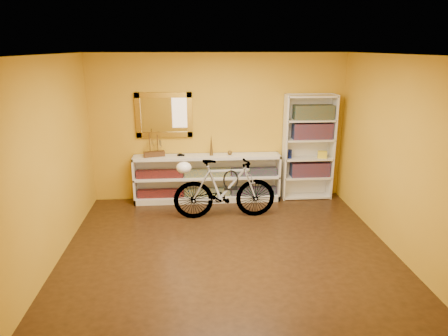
{
  "coord_description": "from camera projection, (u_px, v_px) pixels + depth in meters",
  "views": [
    {
      "loc": [
        -0.44,
        -5.03,
        2.69
      ],
      "look_at": [
        0.0,
        0.7,
        0.95
      ],
      "focal_mm": 32.2,
      "sensor_mm": 36.0,
      "label": 1
    }
  ],
  "objects": [
    {
      "name": "toy_car",
      "position": [
        181.0,
        156.0,
        7.05
      ],
      "size": [
        0.0,
        0.0,
        0.0
      ],
      "primitive_type": "imported",
      "rotation": [
        0.0,
        0.0,
        1.61
      ],
      "color": "black",
      "rests_on": "console_unit"
    },
    {
      "name": "cd_row_lower",
      "position": [
        208.0,
        192.0,
        7.26
      ],
      "size": [
        2.5,
        0.13,
        0.14
      ],
      "primitive_type": "cube",
      "color": "black",
      "rests_on": "console_unit"
    },
    {
      "name": "travel_mug",
      "position": [
        290.0,
        154.0,
        7.19
      ],
      "size": [
        0.07,
        0.07,
        0.16
      ],
      "primitive_type": "cylinder",
      "color": "navy",
      "rests_on": "bookcase"
    },
    {
      "name": "book_row_b",
      "position": [
        312.0,
        131.0,
        7.12
      ],
      "size": [
        0.7,
        0.22,
        0.28
      ],
      "primitive_type": "cube",
      "color": "maroon",
      "rests_on": "bookcase"
    },
    {
      "name": "book_row_a",
      "position": [
        310.0,
        169.0,
        7.33
      ],
      "size": [
        0.7,
        0.22,
        0.26
      ],
      "primitive_type": "cube",
      "color": "maroon",
      "rests_on": "bookcase"
    },
    {
      "name": "console_unit",
      "position": [
        207.0,
        178.0,
        7.2
      ],
      "size": [
        2.6,
        0.35,
        0.85
      ],
      "primitive_type": null,
      "color": "silver",
      "rests_on": "floor"
    },
    {
      "name": "floor",
      "position": [
        228.0,
        248.0,
        5.61
      ],
      "size": [
        4.5,
        4.0,
        0.01
      ],
      "primitive_type": "cube",
      "color": "black",
      "rests_on": "ground"
    },
    {
      "name": "yellow_bag",
      "position": [
        322.0,
        155.0,
        7.22
      ],
      "size": [
        0.18,
        0.14,
        0.12
      ],
      "primitive_type": "cube",
      "rotation": [
        0.0,
        0.0,
        -0.26
      ],
      "color": "yellow",
      "rests_on": "bookcase"
    },
    {
      "name": "cd_row_upper",
      "position": [
        207.0,
        173.0,
        7.15
      ],
      "size": [
        2.5,
        0.13,
        0.14
      ],
      "primitive_type": "cube",
      "color": "navy",
      "rests_on": "console_unit"
    },
    {
      "name": "book_row_c",
      "position": [
        313.0,
        112.0,
        7.03
      ],
      "size": [
        0.7,
        0.22,
        0.25
      ],
      "primitive_type": "cube",
      "color": "#16484E",
      "rests_on": "bookcase"
    },
    {
      "name": "model_ship",
      "position": [
        154.0,
        145.0,
        6.95
      ],
      "size": [
        0.38,
        0.22,
        0.43
      ],
      "primitive_type": null,
      "rotation": [
        0.0,
        0.0,
        0.25
      ],
      "color": "#3E2511",
      "rests_on": "console_unit"
    },
    {
      "name": "bronze_ornament",
      "position": [
        211.0,
        145.0,
        7.03
      ],
      "size": [
        0.06,
        0.06,
        0.38
      ],
      "primitive_type": "cone",
      "color": "brown",
      "rests_on": "console_unit"
    },
    {
      "name": "gilt_mirror",
      "position": [
        164.0,
        115.0,
        6.97
      ],
      "size": [
        0.98,
        0.06,
        0.78
      ],
      "primitive_type": "cube",
      "color": "olive",
      "rests_on": "back_wall"
    },
    {
      "name": "bicycle",
      "position": [
        225.0,
        189.0,
        6.46
      ],
      "size": [
        0.48,
        1.69,
        0.99
      ],
      "primitive_type": "imported",
      "rotation": [
        0.0,
        0.0,
        1.6
      ],
      "color": "silver",
      "rests_on": "floor"
    },
    {
      "name": "right_wall",
      "position": [
        395.0,
        154.0,
        5.4
      ],
      "size": [
        0.01,
        4.0,
        2.6
      ],
      "primitive_type": "cube",
      "color": "gold",
      "rests_on": "ground"
    },
    {
      "name": "helmet",
      "position": [
        184.0,
        168.0,
        6.29
      ],
      "size": [
        0.24,
        0.23,
        0.18
      ],
      "primitive_type": "ellipsoid",
      "color": "white",
      "rests_on": "bicycle"
    },
    {
      "name": "bookcase",
      "position": [
        308.0,
        148.0,
        7.21
      ],
      "size": [
        0.9,
        0.3,
        1.9
      ],
      "primitive_type": null,
      "color": "silver",
      "rests_on": "floor"
    },
    {
      "name": "wall_socket",
      "position": [
        267.0,
        183.0,
        7.5
      ],
      "size": [
        0.09,
        0.02,
        0.09
      ],
      "primitive_type": "cube",
      "color": "silver",
      "rests_on": "back_wall"
    },
    {
      "name": "red_tin",
      "position": [
        299.0,
        113.0,
        7.04
      ],
      "size": [
        0.17,
        0.17,
        0.2
      ],
      "primitive_type": "cube",
      "rotation": [
        0.0,
        0.0,
        0.13
      ],
      "color": "maroon",
      "rests_on": "bookcase"
    },
    {
      "name": "decorative_orb",
      "position": [
        230.0,
        153.0,
        7.1
      ],
      "size": [
        0.08,
        0.08,
        0.08
      ],
      "primitive_type": "sphere",
      "color": "brown",
      "rests_on": "console_unit"
    },
    {
      "name": "u_lock",
      "position": [
        231.0,
        180.0,
        6.43
      ],
      "size": [
        0.25,
        0.03,
        0.25
      ],
      "primitive_type": "torus",
      "rotation": [
        1.57,
        0.0,
        0.0
      ],
      "color": "black",
      "rests_on": "bicycle"
    },
    {
      "name": "left_wall",
      "position": [
        50.0,
        161.0,
        5.07
      ],
      "size": [
        0.01,
        4.0,
        2.6
      ],
      "primitive_type": "cube",
      "color": "gold",
      "rests_on": "ground"
    },
    {
      "name": "back_wall",
      "position": [
        218.0,
        128.0,
        7.15
      ],
      "size": [
        4.5,
        0.01,
        2.6
      ],
      "primitive_type": "cube",
      "color": "gold",
      "rests_on": "ground"
    },
    {
      "name": "ceiling",
      "position": [
        228.0,
        54.0,
        4.85
      ],
      "size": [
        4.5,
        4.0,
        0.01
      ],
      "primitive_type": "cube",
      "color": "silver",
      "rests_on": "ground"
    }
  ]
}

